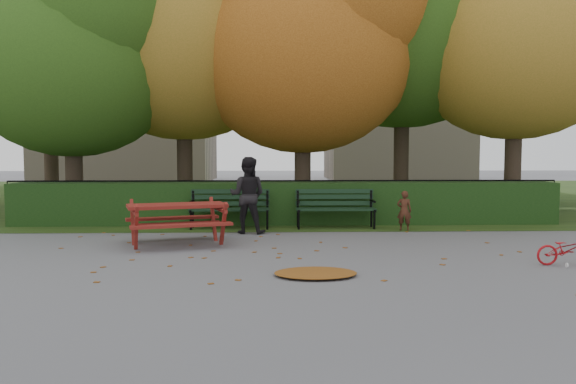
{
  "coord_description": "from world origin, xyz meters",
  "views": [
    {
      "loc": [
        -0.4,
        -9.01,
        1.71
      ],
      "look_at": [
        -0.06,
        1.2,
        1.0
      ],
      "focal_mm": 35.0,
      "sensor_mm": 36.0,
      "label": 1
    }
  ],
  "objects_px": {
    "adult": "(247,195)",
    "tree_b": "(195,18)",
    "tree_a": "(80,42)",
    "bench_left": "(230,206)",
    "tree_d": "(419,3)",
    "bicycle": "(567,249)",
    "tree_f": "(56,27)",
    "picnic_table": "(177,213)",
    "bench_right": "(335,205)",
    "tree_c": "(316,34)",
    "child": "(404,211)",
    "tree_g": "(530,43)",
    "tree_e": "(533,24)"
  },
  "relations": [
    {
      "from": "child",
      "to": "bicycle",
      "type": "xyz_separation_m",
      "value": [
        1.57,
        -3.9,
        -0.2
      ]
    },
    {
      "from": "child",
      "to": "tree_f",
      "type": "bearing_deg",
      "value": -16.71
    },
    {
      "from": "tree_a",
      "to": "tree_e",
      "type": "height_order",
      "value": "tree_e"
    },
    {
      "from": "tree_a",
      "to": "bench_left",
      "type": "relative_size",
      "value": 4.16
    },
    {
      "from": "bicycle",
      "to": "tree_f",
      "type": "bearing_deg",
      "value": 50.47
    },
    {
      "from": "bicycle",
      "to": "tree_b",
      "type": "bearing_deg",
      "value": 43.35
    },
    {
      "from": "bench_right",
      "to": "tree_b",
      "type": "bearing_deg",
      "value": 139.33
    },
    {
      "from": "tree_e",
      "to": "tree_g",
      "type": "bearing_deg",
      "value": 65.6
    },
    {
      "from": "tree_e",
      "to": "bicycle",
      "type": "distance_m",
      "value": 8.42
    },
    {
      "from": "tree_b",
      "to": "tree_c",
      "type": "relative_size",
      "value": 1.1
    },
    {
      "from": "tree_g",
      "to": "adult",
      "type": "height_order",
      "value": "tree_g"
    },
    {
      "from": "tree_c",
      "to": "tree_f",
      "type": "xyz_separation_m",
      "value": [
        -7.97,
        3.28,
        0.87
      ]
    },
    {
      "from": "bench_left",
      "to": "bicycle",
      "type": "bearing_deg",
      "value": -38.95
    },
    {
      "from": "tree_c",
      "to": "bench_left",
      "type": "xyz_separation_m",
      "value": [
        -2.13,
        -2.26,
        -4.3
      ]
    },
    {
      "from": "tree_c",
      "to": "child",
      "type": "relative_size",
      "value": 9.06
    },
    {
      "from": "tree_f",
      "to": "adult",
      "type": "height_order",
      "value": "tree_f"
    },
    {
      "from": "bicycle",
      "to": "bench_right",
      "type": "bearing_deg",
      "value": 36.51
    },
    {
      "from": "bicycle",
      "to": "tree_g",
      "type": "bearing_deg",
      "value": -20.01
    },
    {
      "from": "tree_a",
      "to": "tree_c",
      "type": "xyz_separation_m",
      "value": [
        6.02,
        0.38,
        0.3
      ]
    },
    {
      "from": "tree_a",
      "to": "bench_right",
      "type": "height_order",
      "value": "tree_a"
    },
    {
      "from": "tree_d",
      "to": "tree_e",
      "type": "xyz_separation_m",
      "value": [
        2.64,
        -1.46,
        -0.9
      ]
    },
    {
      "from": "tree_c",
      "to": "tree_f",
      "type": "relative_size",
      "value": 0.87
    },
    {
      "from": "tree_b",
      "to": "tree_f",
      "type": "height_order",
      "value": "tree_f"
    },
    {
      "from": "tree_b",
      "to": "bicycle",
      "type": "relative_size",
      "value": 9.41
    },
    {
      "from": "tree_d",
      "to": "bicycle",
      "type": "distance_m",
      "value": 9.79
    },
    {
      "from": "tree_d",
      "to": "bench_right",
      "type": "distance_m",
      "value": 7.07
    },
    {
      "from": "tree_a",
      "to": "bench_left",
      "type": "bearing_deg",
      "value": -25.76
    },
    {
      "from": "bench_right",
      "to": "adult",
      "type": "relative_size",
      "value": 1.1
    },
    {
      "from": "bench_left",
      "to": "tree_b",
      "type": "bearing_deg",
      "value": 110.58
    },
    {
      "from": "bench_left",
      "to": "picnic_table",
      "type": "xyz_separation_m",
      "value": [
        -0.82,
        -2.27,
        0.08
      ]
    },
    {
      "from": "tree_b",
      "to": "picnic_table",
      "type": "height_order",
      "value": "tree_b"
    },
    {
      "from": "tree_e",
      "to": "child",
      "type": "bearing_deg",
      "value": -146.98
    },
    {
      "from": "tree_b",
      "to": "adult",
      "type": "height_order",
      "value": "tree_b"
    },
    {
      "from": "bench_right",
      "to": "adult",
      "type": "xyz_separation_m",
      "value": [
        -1.97,
        -0.8,
        0.29
      ]
    },
    {
      "from": "picnic_table",
      "to": "adult",
      "type": "distance_m",
      "value": 1.94
    },
    {
      "from": "tree_e",
      "to": "tree_g",
      "type": "xyz_separation_m",
      "value": [
        1.81,
        3.99,
        0.29
      ]
    },
    {
      "from": "tree_g",
      "to": "tree_f",
      "type": "bearing_deg",
      "value": -178.06
    },
    {
      "from": "child",
      "to": "adult",
      "type": "bearing_deg",
      "value": 20.17
    },
    {
      "from": "bench_right",
      "to": "picnic_table",
      "type": "distance_m",
      "value": 3.94
    },
    {
      "from": "tree_c",
      "to": "tree_g",
      "type": "relative_size",
      "value": 0.94
    },
    {
      "from": "tree_b",
      "to": "bicycle",
      "type": "xyz_separation_m",
      "value": [
        6.58,
        -7.44,
        -5.16
      ]
    },
    {
      "from": "bench_left",
      "to": "picnic_table",
      "type": "height_order",
      "value": "bench_left"
    },
    {
      "from": "tree_d",
      "to": "tree_f",
      "type": "relative_size",
      "value": 1.04
    },
    {
      "from": "tree_b",
      "to": "picnic_table",
      "type": "relative_size",
      "value": 4.11
    },
    {
      "from": "tree_g",
      "to": "picnic_table",
      "type": "bearing_deg",
      "value": -141.47
    },
    {
      "from": "adult",
      "to": "tree_b",
      "type": "bearing_deg",
      "value": -56.85
    },
    {
      "from": "tree_b",
      "to": "child",
      "type": "height_order",
      "value": "tree_b"
    },
    {
      "from": "bench_left",
      "to": "adult",
      "type": "height_order",
      "value": "adult"
    },
    {
      "from": "adult",
      "to": "bicycle",
      "type": "xyz_separation_m",
      "value": [
        5.01,
        -3.6,
        -0.57
      ]
    },
    {
      "from": "bench_left",
      "to": "adult",
      "type": "bearing_deg",
      "value": -61.77
    }
  ]
}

